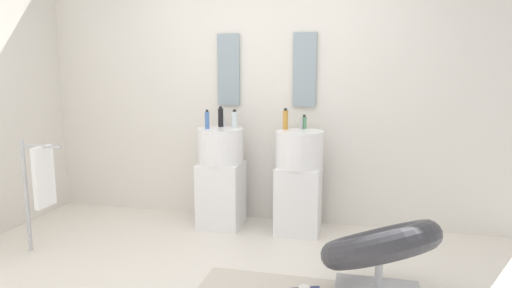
# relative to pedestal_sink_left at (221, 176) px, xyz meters

# --- Properties ---
(rear_partition) EXTENTS (4.80, 0.10, 2.60)m
(rear_partition) POSITION_rel_pedestal_sink_left_xyz_m (0.38, 0.35, 0.80)
(rear_partition) COLOR silver
(rear_partition) RESTS_ON ground_plane
(pedestal_sink_left) EXTENTS (0.43, 0.43, 1.06)m
(pedestal_sink_left) POSITION_rel_pedestal_sink_left_xyz_m (0.00, 0.00, 0.00)
(pedestal_sink_left) COLOR white
(pedestal_sink_left) RESTS_ON ground_plane
(pedestal_sink_right) EXTENTS (0.43, 0.43, 1.06)m
(pedestal_sink_right) POSITION_rel_pedestal_sink_left_xyz_m (0.75, 0.00, 0.00)
(pedestal_sink_right) COLOR white
(pedestal_sink_right) RESTS_ON ground_plane
(vanity_mirror_left) EXTENTS (0.22, 0.03, 0.69)m
(vanity_mirror_left) POSITION_rel_pedestal_sink_left_xyz_m (0.00, 0.28, 1.01)
(vanity_mirror_left) COLOR #8C9EA8
(vanity_mirror_right) EXTENTS (0.22, 0.03, 0.69)m
(vanity_mirror_right) POSITION_rel_pedestal_sink_left_xyz_m (0.75, 0.28, 1.01)
(vanity_mirror_right) COLOR #8C9EA8
(lounge_chair) EXTENTS (1.10, 1.10, 0.65)m
(lounge_chair) POSITION_rel_pedestal_sink_left_xyz_m (1.45, -1.17, -0.15)
(lounge_chair) COLOR #B7BABF
(lounge_chair) RESTS_ON ground_plane
(towel_rack) EXTENTS (0.37, 0.22, 0.95)m
(towel_rack) POSITION_rel_pedestal_sink_left_xyz_m (-1.22, -0.97, 0.13)
(towel_rack) COLOR #B7BABF
(towel_rack) RESTS_ON ground_plane
(soap_bottle_clear) EXTENTS (0.06, 0.06, 0.17)m
(soap_bottle_clear) POSITION_rel_pedestal_sink_left_xyz_m (0.11, 0.08, 0.54)
(soap_bottle_clear) COLOR silver
(soap_bottle_clear) RESTS_ON pedestal_sink_left
(soap_bottle_green) EXTENTS (0.04, 0.04, 0.13)m
(soap_bottle_green) POSITION_rel_pedestal_sink_left_xyz_m (0.77, 0.16, 0.52)
(soap_bottle_green) COLOR #59996B
(soap_bottle_green) RESTS_ON pedestal_sink_right
(soap_bottle_black) EXTENTS (0.05, 0.05, 0.20)m
(soap_bottle_black) POSITION_rel_pedestal_sink_left_xyz_m (-0.03, 0.12, 0.55)
(soap_bottle_black) COLOR black
(soap_bottle_black) RESTS_ON pedestal_sink_left
(soap_bottle_amber) EXTENTS (0.05, 0.05, 0.20)m
(soap_bottle_amber) POSITION_rel_pedestal_sink_left_xyz_m (0.61, 0.07, 0.55)
(soap_bottle_amber) COLOR #C68C38
(soap_bottle_amber) RESTS_ON pedestal_sink_right
(soap_bottle_blue) EXTENTS (0.04, 0.04, 0.18)m
(soap_bottle_blue) POSITION_rel_pedestal_sink_left_xyz_m (-0.11, -0.05, 0.54)
(soap_bottle_blue) COLOR #4C72B7
(soap_bottle_blue) RESTS_ON pedestal_sink_left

